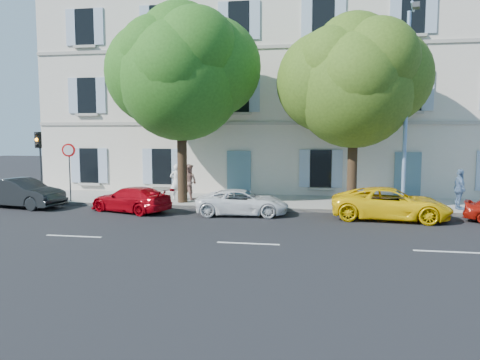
% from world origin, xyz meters
% --- Properties ---
extents(ground, '(90.00, 90.00, 0.00)m').
position_xyz_m(ground, '(0.00, 0.00, 0.00)').
color(ground, black).
extents(sidewalk, '(36.00, 4.50, 0.15)m').
position_xyz_m(sidewalk, '(0.00, 4.45, 0.07)').
color(sidewalk, '#A09E96').
rests_on(sidewalk, ground).
extents(kerb, '(36.00, 0.16, 0.16)m').
position_xyz_m(kerb, '(0.00, 2.28, 0.08)').
color(kerb, '#9E998E').
rests_on(kerb, ground).
extents(building, '(28.00, 7.00, 12.00)m').
position_xyz_m(building, '(0.00, 10.20, 6.00)').
color(building, beige).
rests_on(building, ground).
extents(car_dark_sedan, '(4.36, 2.15, 1.38)m').
position_xyz_m(car_dark_sedan, '(-11.58, 1.21, 0.69)').
color(car_dark_sedan, black).
rests_on(car_dark_sedan, ground).
extents(car_red_coupe, '(4.17, 2.77, 1.12)m').
position_xyz_m(car_red_coupe, '(-6.05, 0.96, 0.56)').
color(car_red_coupe, '#9F040E').
rests_on(car_red_coupe, ground).
extents(car_white_coupe, '(4.08, 2.17, 1.09)m').
position_xyz_m(car_white_coupe, '(-1.05, 1.05, 0.55)').
color(car_white_coupe, white).
rests_on(car_white_coupe, ground).
extents(car_yellow_supercar, '(4.83, 2.54, 1.30)m').
position_xyz_m(car_yellow_supercar, '(5.02, 1.06, 0.65)').
color(car_yellow_supercar, yellow).
rests_on(car_yellow_supercar, ground).
extents(tree_left, '(5.90, 5.90, 9.15)m').
position_xyz_m(tree_left, '(-4.34, 3.16, 6.04)').
color(tree_left, '#3A2819').
rests_on(tree_left, sidewalk).
extents(tree_right, '(5.40, 5.40, 8.33)m').
position_xyz_m(tree_right, '(3.61, 3.31, 5.49)').
color(tree_right, '#3A2819').
rests_on(tree_right, sidewalk).
extents(traffic_light, '(0.30, 0.38, 3.39)m').
position_xyz_m(traffic_light, '(-11.46, 2.55, 2.60)').
color(traffic_light, '#383A3D').
rests_on(traffic_light, sidewalk).
extents(road_sign, '(0.65, 0.17, 2.82)m').
position_xyz_m(road_sign, '(-9.93, 2.66, 2.18)').
color(road_sign, '#383A3D').
rests_on(road_sign, sidewalk).
extents(street_lamp, '(0.42, 1.81, 8.43)m').
position_xyz_m(street_lamp, '(5.73, 2.40, 4.93)').
color(street_lamp, '#7293BF').
rests_on(street_lamp, sidewalk).
extents(pedestrian_a, '(0.75, 0.62, 1.78)m').
position_xyz_m(pedestrian_a, '(-4.90, 3.99, 1.04)').
color(pedestrian_a, white).
rests_on(pedestrian_a, sidewalk).
extents(pedestrian_b, '(1.08, 1.00, 1.78)m').
position_xyz_m(pedestrian_b, '(-4.28, 4.11, 1.04)').
color(pedestrian_b, '#A8786C').
rests_on(pedestrian_b, sidewalk).
extents(pedestrian_c, '(0.54, 1.08, 1.78)m').
position_xyz_m(pedestrian_c, '(8.20, 3.21, 1.04)').
color(pedestrian_c, slate).
rests_on(pedestrian_c, sidewalk).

